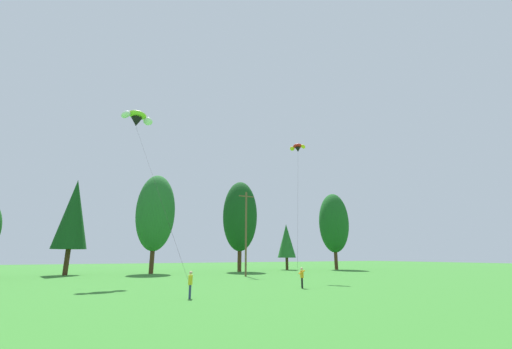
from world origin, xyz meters
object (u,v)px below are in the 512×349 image
(kite_flyer_near, at_px, (190,282))
(utility_pole, at_px, (246,231))
(parafoil_kite_mid_red_yellow, at_px, (298,148))
(kite_flyer_mid, at_px, (302,276))
(parafoil_kite_high_lime_white, at_px, (137,118))

(kite_flyer_near, bearing_deg, utility_pole, 54.62)
(kite_flyer_near, height_order, parafoil_kite_mid_red_yellow, parafoil_kite_mid_red_yellow)
(utility_pole, height_order, kite_flyer_mid, utility_pole)
(kite_flyer_mid, height_order, parafoil_kite_mid_red_yellow, parafoil_kite_mid_red_yellow)
(utility_pole, bearing_deg, parafoil_kite_high_lime_white, -172.62)
(utility_pole, relative_size, parafoil_kite_high_lime_white, 0.62)
(utility_pole, xyz_separation_m, parafoil_kite_high_lime_white, (-15.42, -2.00, 12.48))
(kite_flyer_near, xyz_separation_m, parafoil_kite_mid_red_yellow, (16.52, 10.64, 15.11))
(utility_pole, height_order, parafoil_kite_mid_red_yellow, parafoil_kite_mid_red_yellow)
(utility_pole, distance_m, parafoil_kite_mid_red_yellow, 13.16)
(utility_pole, distance_m, parafoil_kite_high_lime_white, 19.94)
(utility_pole, bearing_deg, kite_flyer_near, -125.38)
(kite_flyer_near, bearing_deg, kite_flyer_mid, 10.81)
(kite_flyer_near, distance_m, parafoil_kite_mid_red_yellow, 24.79)
(kite_flyer_mid, bearing_deg, utility_pole, 80.75)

